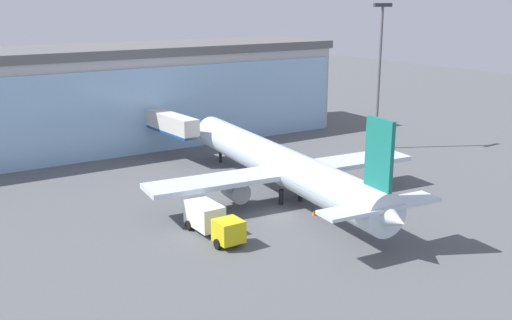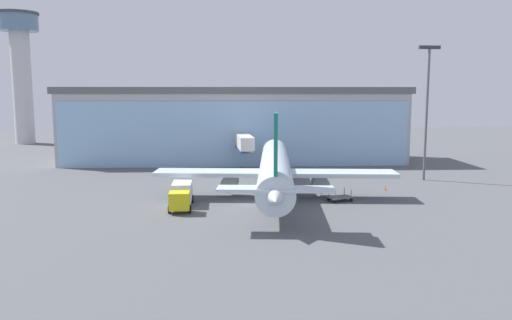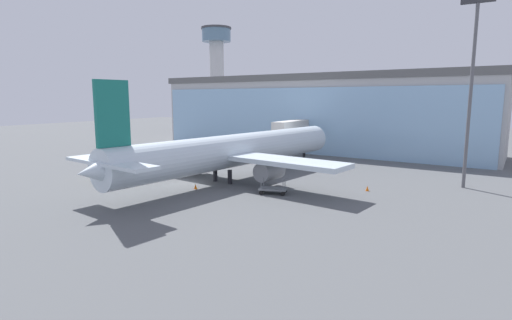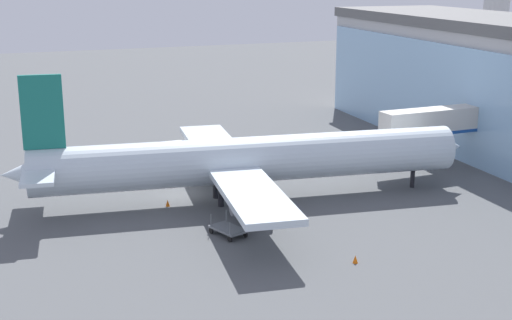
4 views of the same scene
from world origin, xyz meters
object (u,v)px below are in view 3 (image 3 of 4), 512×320
apron_light_mast (472,79)px  baggage_cart (273,189)px  airplane (235,151)px  jet_bridge (294,129)px  safety_cone_nose (196,187)px  control_tower (217,65)px  safety_cone_wingtip (367,188)px  catering_truck (134,165)px

apron_light_mast → baggage_cart: size_ratio=6.25×
airplane → jet_bridge: bearing=14.0°
safety_cone_nose → jet_bridge: bearing=93.3°
jet_bridge → airplane: bearing=-175.3°
control_tower → safety_cone_nose: bearing=-55.0°
control_tower → airplane: (54.75, -70.52, -17.11)m
safety_cone_wingtip → apron_light_mast: bearing=39.5°
jet_bridge → safety_cone_nose: (1.59, -27.74, -4.37)m
jet_bridge → apron_light_mast: (26.25, -12.06, 7.02)m
jet_bridge → safety_cone_wingtip: bearing=-138.8°
catering_truck → safety_cone_wingtip: catering_truck is taller
airplane → safety_cone_wingtip: (15.33, 2.23, -3.20)m
jet_bridge → safety_cone_nose: 28.13m
jet_bridge → airplane: (2.38, -21.33, -1.17)m
catering_truck → safety_cone_nose: catering_truck is taller
safety_cone_nose → safety_cone_wingtip: same height
control_tower → safety_cone_wingtip: 99.93m
catering_truck → safety_cone_wingtip: (26.86, 7.36, -1.19)m
jet_bridge → baggage_cart: (9.79, -25.31, -4.15)m
airplane → baggage_cart: size_ratio=12.49×
safety_cone_nose → safety_cone_wingtip: 18.28m
catering_truck → safety_cone_nose: 10.89m
baggage_cart → safety_cone_nose: bearing=177.6°
catering_truck → safety_cone_nose: size_ratio=13.36×
jet_bridge → baggage_cart: jet_bridge is taller
catering_truck → airplane: bearing=115.2°
jet_bridge → baggage_cart: size_ratio=3.98×
apron_light_mast → baggage_cart: bearing=-141.2°
apron_light_mast → baggage_cart: (-16.47, -13.25, -11.17)m
baggage_cart → airplane: bearing=132.8°
control_tower → airplane: size_ratio=0.83×
jet_bridge → control_tower: bearing=45.1°
baggage_cart → safety_cone_wingtip: bearing=19.1°
airplane → catering_truck: 12.78m
jet_bridge → safety_cone_wingtip: 26.41m
airplane → catering_truck: (-11.53, -5.13, -2.01)m
catering_truck → baggage_cart: size_ratio=2.32×
control_tower → baggage_cart: control_tower is taller
apron_light_mast → airplane: bearing=-158.8°
catering_truck → apron_light_mast: bearing=113.4°
apron_light_mast → airplane: size_ratio=0.50×
control_tower → apron_light_mast: size_ratio=1.65×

